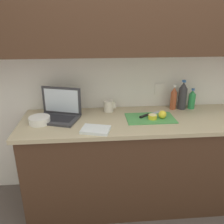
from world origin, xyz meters
TOP-DOWN VIEW (x-y plane):
  - ground_plane at (0.00, 0.00)m, footprint 12.00×12.00m
  - wall_back at (-0.00, 0.25)m, footprint 5.20×0.38m
  - counter_unit at (0.02, 0.00)m, footprint 2.21×0.65m
  - laptop at (-0.77, 0.08)m, footprint 0.42×0.35m
  - cutting_board at (0.04, 0.00)m, footprint 0.43×0.26m
  - knife at (0.02, 0.04)m, footprint 0.24×0.18m
  - lemon_half_cut at (0.06, -0.03)m, footprint 0.08×0.08m
  - lemon_whole_beside at (0.14, -0.02)m, footprint 0.07×0.07m
  - bottle_green_soda at (0.51, 0.22)m, footprint 0.07×0.07m
  - bottle_oil_tall at (0.41, 0.22)m, footprint 0.08×0.08m
  - bottle_water_clear at (0.32, 0.22)m, footprint 0.06×0.06m
  - measuring_cup at (-0.31, 0.22)m, footprint 0.12×0.10m
  - bowl_white at (-0.92, -0.02)m, footprint 0.18×0.18m
  - dish_towel at (-0.45, -0.21)m, footprint 0.25×0.21m

SIDE VIEW (x-z plane):
  - ground_plane at x=0.00m, z-range 0.00..0.00m
  - counter_unit at x=0.02m, z-range 0.01..0.89m
  - cutting_board at x=0.04m, z-range 0.88..0.89m
  - dish_towel at x=-0.45m, z-range 0.88..0.91m
  - knife at x=0.02m, z-range 0.89..0.91m
  - lemon_half_cut at x=0.06m, z-range 0.89..0.93m
  - bowl_white at x=-0.92m, z-range 0.88..0.94m
  - lemon_whole_beside at x=0.14m, z-range 0.89..0.96m
  - measuring_cup at x=-0.31m, z-range 0.88..0.99m
  - laptop at x=-0.77m, z-range 0.81..1.08m
  - bottle_green_soda at x=0.51m, z-range 0.87..1.08m
  - bottle_water_clear at x=0.32m, z-range 0.87..1.11m
  - bottle_oil_tall at x=0.41m, z-range 0.87..1.16m
  - wall_back at x=0.00m, z-range 0.26..2.86m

